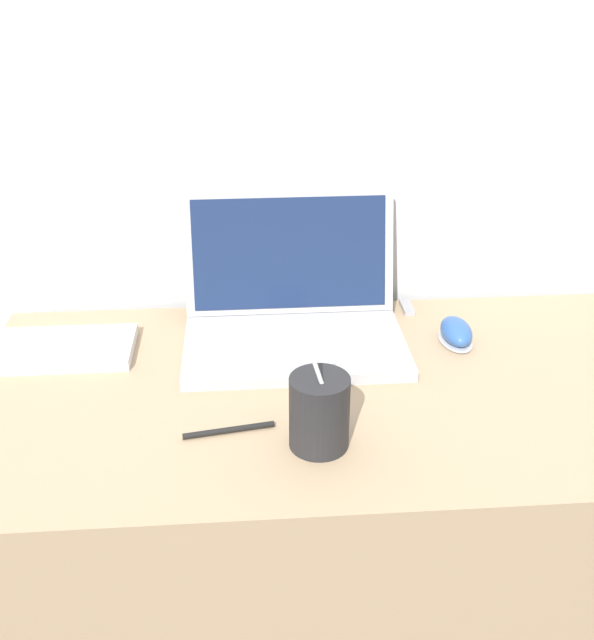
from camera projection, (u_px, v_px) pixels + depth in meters
wall_back at (336, 2)px, 1.26m from camera, size 7.00×0.04×2.50m
desk at (347, 548)px, 1.37m from camera, size 1.23×0.60×0.71m
laptop at (293, 311)px, 1.32m from camera, size 0.38×0.29×0.24m
drink_cup at (319, 411)px, 1.04m from camera, size 0.08×0.08×0.20m
computer_mouse at (456, 333)px, 1.32m from camera, size 0.06×0.10×0.04m
external_keyboard at (21, 350)px, 1.28m from camera, size 0.38×0.14×0.02m
usb_stick at (407, 307)px, 1.44m from camera, size 0.02×0.06×0.01m
pen at (229, 430)px, 1.08m from camera, size 0.13×0.03×0.01m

